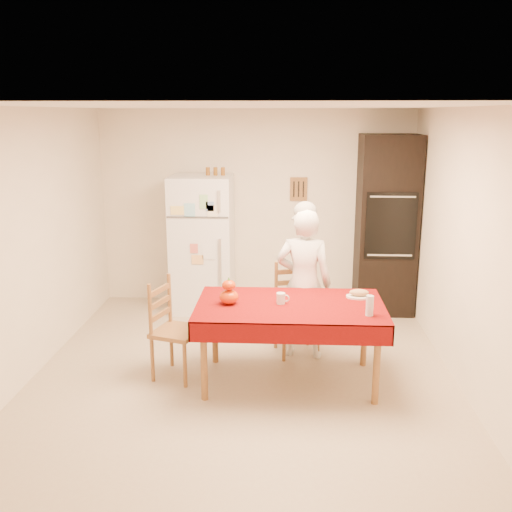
# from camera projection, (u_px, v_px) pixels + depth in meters

# --- Properties ---
(floor) EXTENTS (4.50, 4.50, 0.00)m
(floor) POSITION_uv_depth(u_px,v_px,m) (244.00, 373.00, 5.50)
(floor) COLOR tan
(floor) RESTS_ON ground
(room_shell) EXTENTS (4.02, 4.52, 2.51)m
(room_shell) POSITION_uv_depth(u_px,v_px,m) (243.00, 207.00, 5.11)
(room_shell) COLOR #F5E6CE
(room_shell) RESTS_ON ground
(refrigerator) EXTENTS (0.75, 0.74, 1.70)m
(refrigerator) POSITION_uv_depth(u_px,v_px,m) (202.00, 244.00, 7.15)
(refrigerator) COLOR white
(refrigerator) RESTS_ON floor
(oven_cabinet) EXTENTS (0.70, 0.62, 2.20)m
(oven_cabinet) POSITION_uv_depth(u_px,v_px,m) (386.00, 225.00, 7.02)
(oven_cabinet) COLOR black
(oven_cabinet) RESTS_ON floor
(dining_table) EXTENTS (1.70, 1.00, 0.76)m
(dining_table) POSITION_uv_depth(u_px,v_px,m) (290.00, 311.00, 5.18)
(dining_table) COLOR brown
(dining_table) RESTS_ON floor
(chair_far) EXTENTS (0.51, 0.50, 0.95)m
(chair_far) POSITION_uv_depth(u_px,v_px,m) (295.00, 305.00, 5.92)
(chair_far) COLOR brown
(chair_far) RESTS_ON floor
(chair_left) EXTENTS (0.51, 0.52, 0.95)m
(chair_left) POSITION_uv_depth(u_px,v_px,m) (171.00, 325.00, 5.35)
(chair_left) COLOR brown
(chair_left) RESTS_ON floor
(seated_woman) EXTENTS (0.62, 0.45, 1.55)m
(seated_woman) POSITION_uv_depth(u_px,v_px,m) (304.00, 283.00, 5.74)
(seated_woman) COLOR silver
(seated_woman) RESTS_ON floor
(coffee_mug) EXTENTS (0.08, 0.08, 0.10)m
(coffee_mug) POSITION_uv_depth(u_px,v_px,m) (281.00, 298.00, 5.16)
(coffee_mug) COLOR silver
(coffee_mug) RESTS_ON dining_table
(pumpkin_lower) EXTENTS (0.17, 0.17, 0.13)m
(pumpkin_lower) POSITION_uv_depth(u_px,v_px,m) (229.00, 297.00, 5.15)
(pumpkin_lower) COLOR #CE4C04
(pumpkin_lower) RESTS_ON dining_table
(pumpkin_upper) EXTENTS (0.12, 0.12, 0.09)m
(pumpkin_upper) POSITION_uv_depth(u_px,v_px,m) (229.00, 285.00, 5.13)
(pumpkin_upper) COLOR #E75A05
(pumpkin_upper) RESTS_ON pumpkin_lower
(wine_glass) EXTENTS (0.07, 0.07, 0.18)m
(wine_glass) POSITION_uv_depth(u_px,v_px,m) (370.00, 306.00, 4.85)
(wine_glass) COLOR silver
(wine_glass) RESTS_ON dining_table
(bread_plate) EXTENTS (0.24, 0.24, 0.02)m
(bread_plate) POSITION_uv_depth(u_px,v_px,m) (359.00, 297.00, 5.34)
(bread_plate) COLOR white
(bread_plate) RESTS_ON dining_table
(bread_loaf) EXTENTS (0.18, 0.10, 0.06)m
(bread_loaf) POSITION_uv_depth(u_px,v_px,m) (359.00, 293.00, 5.33)
(bread_loaf) COLOR tan
(bread_loaf) RESTS_ON bread_plate
(spice_jar_left) EXTENTS (0.05, 0.05, 0.10)m
(spice_jar_left) POSITION_uv_depth(u_px,v_px,m) (208.00, 171.00, 6.97)
(spice_jar_left) COLOR brown
(spice_jar_left) RESTS_ON refrigerator
(spice_jar_mid) EXTENTS (0.05, 0.05, 0.10)m
(spice_jar_mid) POSITION_uv_depth(u_px,v_px,m) (215.00, 171.00, 6.97)
(spice_jar_mid) COLOR brown
(spice_jar_mid) RESTS_ON refrigerator
(spice_jar_right) EXTENTS (0.05, 0.05, 0.10)m
(spice_jar_right) POSITION_uv_depth(u_px,v_px,m) (223.00, 171.00, 6.96)
(spice_jar_right) COLOR brown
(spice_jar_right) RESTS_ON refrigerator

